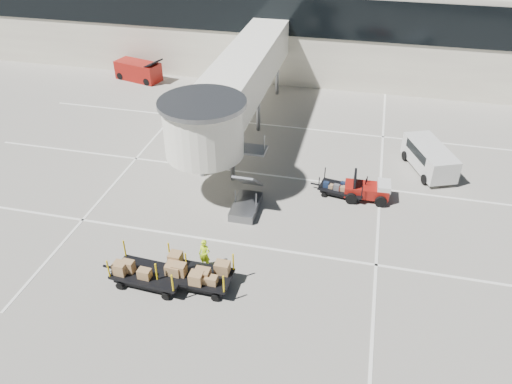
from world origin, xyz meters
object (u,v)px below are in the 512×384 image
suitcase_cart (343,189)px  ground_worker (205,254)px  box_cart_far (150,275)px  minivan (429,156)px  belt_loader (139,71)px  baggage_tug (368,190)px  box_cart_near (194,275)px

suitcase_cart → ground_worker: size_ratio=2.05×
box_cart_far → ground_worker: ground_worker is taller
minivan → belt_loader: (-24.57, 10.32, -0.21)m
minivan → baggage_tug: bearing=-152.5°
ground_worker → minivan: minivan is taller
suitcase_cart → belt_loader: (-19.61, 14.58, 0.34)m
box_cart_far → ground_worker: (2.14, 1.71, 0.24)m
minivan → belt_loader: size_ratio=1.03×
suitcase_cart → belt_loader: 24.44m
baggage_tug → box_cart_far: baggage_tug is taller
box_cart_far → minivan: bearing=50.0°
box_cart_far → belt_loader: belt_loader is taller
minivan → belt_loader: belt_loader is taller
box_cart_near → belt_loader: (-13.54, 23.74, 0.16)m
baggage_tug → box_cart_near: size_ratio=0.64×
baggage_tug → box_cart_near: baggage_tug is taller
minivan → suitcase_cart: bearing=-162.0°
box_cart_near → box_cart_far: box_cart_far is taller
box_cart_far → belt_loader: (-11.46, 24.13, 0.23)m
ground_worker → minivan: size_ratio=0.34×
ground_worker → suitcase_cart: bearing=61.5°
box_cart_far → box_cart_near: bearing=14.0°
box_cart_near → box_cart_far: 2.11m
suitcase_cart → minivan: (4.96, 4.26, 0.55)m
baggage_tug → ground_worker: bearing=-135.7°
baggage_tug → box_cart_far: (-9.55, -9.55, -0.04)m
box_cart_far → belt_loader: 26.71m
box_cart_far → minivan: size_ratio=0.86×
suitcase_cart → belt_loader: size_ratio=0.72×
suitcase_cart → box_cart_near: size_ratio=0.81×
baggage_tug → belt_loader: belt_loader is taller
belt_loader → box_cart_far: bearing=-49.5°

